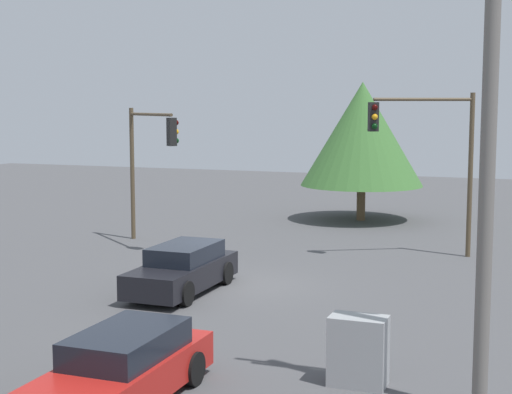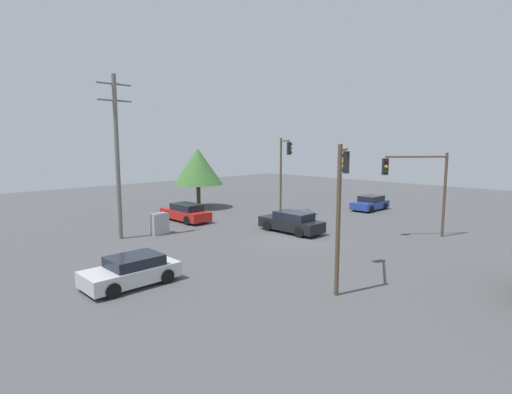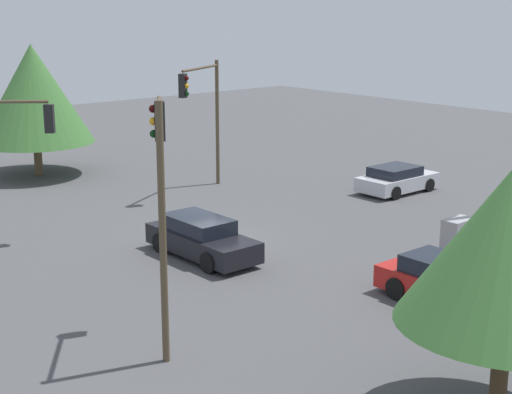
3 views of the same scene
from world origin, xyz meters
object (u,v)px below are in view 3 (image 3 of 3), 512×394
Objects in this scene: sedan_red at (452,284)px; traffic_signal_main at (204,103)px; traffic_signal_cross at (161,181)px; sedan_dark at (201,238)px; electrical_cabinet at (458,238)px; sedan_silver at (397,179)px.

sedan_red is 17.22m from traffic_signal_main.
traffic_signal_cross is at bearing 20.74° from traffic_signal_main.
traffic_signal_main is 17.38m from traffic_signal_cross.
sedan_dark is 9.04m from electrical_cabinet.
sedan_red is at bearing 108.79° from sedan_dark.
sedan_dark is 3.28× the size of electrical_cabinet.
traffic_signal_main is 4.27× the size of electrical_cabinet.
sedan_dark is 10.71m from traffic_signal_main.
sedan_red is at bearing -146.60° from electrical_cabinet.
traffic_signal_cross is at bearing -22.48° from sedan_red.
sedan_silver is 9.79m from traffic_signal_main.
traffic_signal_main is at bearing -127.58° from sedan_dark.
traffic_signal_cross reaches higher than electrical_cabinet.
sedan_silver is at bearing -34.86° from traffic_signal_cross.
sedan_dark is (-2.90, 8.52, 0.02)m from sedan_red.
traffic_signal_cross is at bearing 45.86° from sedan_dark.
sedan_red reaches higher than sedan_silver.
traffic_signal_cross reaches higher than sedan_red.
traffic_signal_cross is at bearing -68.52° from sedan_silver.
electrical_cabinet is at bearing 139.07° from sedan_dark.
traffic_signal_main is (3.28, 16.54, 3.51)m from sedan_red.
sedan_silver is 2.80× the size of electrical_cabinet.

